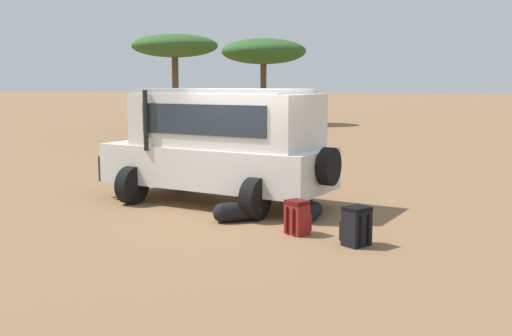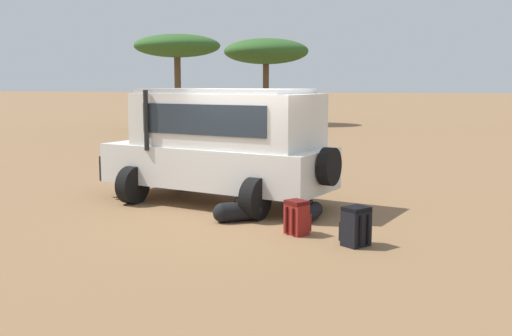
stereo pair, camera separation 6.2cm
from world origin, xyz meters
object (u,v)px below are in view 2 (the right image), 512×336
Objects in this scene: backpack_cluster_center at (356,227)px; duffel_bag_low_black_case at (238,211)px; acacia_tree_left_mid at (266,52)px; safari_vehicle at (221,143)px; backpack_beside_front_wheel at (297,218)px; duffel_bag_soft_canvas at (311,212)px; acacia_tree_far_left at (177,47)px.

backpack_cluster_center is 0.74× the size of duffel_bag_low_black_case.
backpack_cluster_center is 0.12× the size of acacia_tree_left_mid.
backpack_beside_front_wheel is (2.09, -2.19, -1.01)m from safari_vehicle.
backpack_cluster_center is 0.75× the size of duffel_bag_soft_canvas.
safari_vehicle is 6.53× the size of duffel_bag_soft_canvas.
safari_vehicle is 25.53m from acacia_tree_left_mid.
duffel_bag_soft_canvas is 0.16× the size of acacia_tree_left_mid.
acacia_tree_far_left is (-10.96, 19.87, 4.37)m from duffel_bag_soft_canvas.
backpack_cluster_center is 28.99m from acacia_tree_left_mid.
backpack_cluster_center reaches higher than backpack_beside_front_wheel.
acacia_tree_far_left is (-11.96, 21.45, 4.22)m from backpack_cluster_center.
duffel_bag_low_black_case reaches higher than duffel_bag_soft_canvas.
acacia_tree_left_mid is (-7.47, 26.94, 4.21)m from backpack_beside_front_wheel.
safari_vehicle is at bearing 118.74° from duffel_bag_low_black_case.
safari_vehicle is 1.03× the size of acacia_tree_left_mid.
safari_vehicle is at bearing 153.49° from duffel_bag_soft_canvas.
duffel_bag_soft_canvas is at bearing 88.13° from backpack_beside_front_wheel.
acacia_tree_far_left is at bearing 119.13° from backpack_cluster_center.
acacia_tree_far_left is (-8.84, 18.81, 3.23)m from safari_vehicle.
acacia_tree_left_mid is at bearing 103.29° from duffel_bag_low_black_case.
acacia_tree_far_left reaches higher than duffel_bag_soft_canvas.
duffel_bag_low_black_case is at bearing 151.95° from backpack_beside_front_wheel.
safari_vehicle is 4.21m from backpack_cluster_center.
safari_vehicle reaches higher than duffel_bag_soft_canvas.
duffel_bag_low_black_case is 0.16× the size of acacia_tree_far_left.
backpack_cluster_center is 0.12× the size of acacia_tree_far_left.
backpack_beside_front_wheel is at bearing -62.51° from acacia_tree_far_left.
safari_vehicle is 8.72× the size of backpack_cluster_center.
backpack_cluster_center is at bearing -23.89° from backpack_beside_front_wheel.
backpack_cluster_center is (3.12, -2.64, -0.99)m from safari_vehicle.
duffel_bag_soft_canvas is 27.23m from acacia_tree_left_mid.
acacia_tree_left_mid reaches higher than duffel_bag_soft_canvas.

